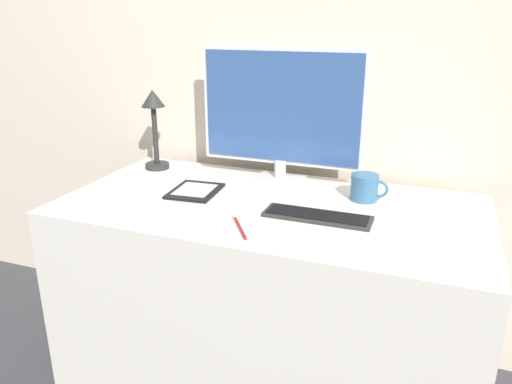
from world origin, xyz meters
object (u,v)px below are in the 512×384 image
monitor (281,111)px  desk_lamp (154,118)px  coffee_mug (365,187)px  ereader (195,191)px  pen (240,228)px  keyboard (317,216)px  laptop (199,199)px

monitor → desk_lamp: 0.51m
coffee_mug → desk_lamp: bearing=175.1°
desk_lamp → monitor: bearing=3.4°
ereader → desk_lamp: size_ratio=0.62×
ereader → pen: ereader is taller
pen → keyboard: bearing=40.5°
laptop → desk_lamp: size_ratio=1.03×
keyboard → coffee_mug: 0.24m
ereader → desk_lamp: bearing=139.2°
monitor → ereader: (-0.20, -0.29, -0.22)m
laptop → coffee_mug: size_ratio=2.59×
keyboard → pen: keyboard is taller
monitor → coffee_mug: (0.32, -0.10, -0.21)m
ereader → laptop: bearing=-41.9°
keyboard → laptop: bearing=-179.1°
laptop → ereader: bearing=138.1°
laptop → coffee_mug: coffee_mug is taller
ereader → keyboard: bearing=-2.5°
coffee_mug → pen: coffee_mug is taller
coffee_mug → pen: 0.47m
ereader → coffee_mug: coffee_mug is taller
coffee_mug → laptop: bearing=-156.4°
laptop → pen: size_ratio=2.49×
desk_lamp → pen: desk_lamp is taller
keyboard → coffee_mug: bearing=63.4°
coffee_mug → pen: (-0.29, -0.37, -0.04)m
keyboard → pen: 0.24m
coffee_mug → monitor: bearing=162.7°
ereader → pen: bearing=-36.9°
laptop → pen: (0.21, -0.15, -0.01)m
keyboard → pen: bearing=-139.5°
keyboard → ereader: size_ratio=1.68×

